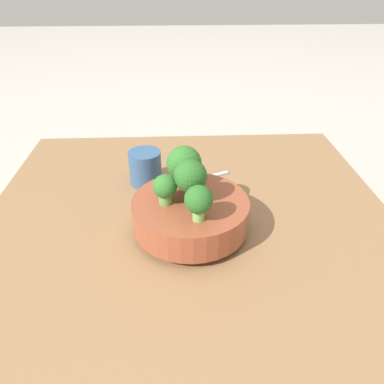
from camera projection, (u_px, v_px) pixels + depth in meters
The scene contains 9 objects.
ground_plane at pixel (190, 236), 0.81m from camera, with size 6.00×6.00×0.00m, color #ADA89E.
table at pixel (190, 228), 0.80m from camera, with size 0.87×0.88×0.04m.
bowl at pixel (192, 214), 0.73m from camera, with size 0.23×0.23×0.07m.
broccoli_floret_back at pixel (199, 201), 0.65m from camera, with size 0.05×0.05×0.07m.
broccoli_floret_right at pixel (165, 188), 0.69m from camera, with size 0.05×0.05×0.06m.
broccoli_floret_front at pixel (184, 164), 0.75m from camera, with size 0.07×0.07×0.08m.
broccoli_floret_center at pixel (192, 177), 0.69m from camera, with size 0.06×0.06×0.09m.
cup at pixel (145, 168), 0.90m from camera, with size 0.08×0.08×0.08m.
fork at pixel (194, 181), 0.92m from camera, with size 0.18×0.09×0.01m.
Camera 1 is at (0.03, 0.63, 0.51)m, focal length 35.00 mm.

